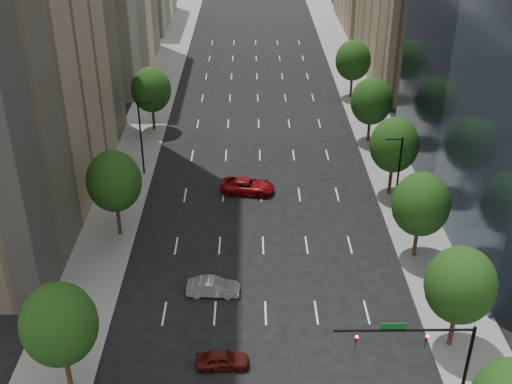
{
  "coord_description": "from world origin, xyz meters",
  "views": [
    {
      "loc": [
        -1.23,
        -1.09,
        34.03
      ],
      "look_at": [
        -0.72,
        46.09,
        8.0
      ],
      "focal_mm": 44.82,
      "sensor_mm": 36.0,
      "label": 1
    }
  ],
  "objects_px": {
    "car_maroon": "(222,360)",
    "car_red_far": "(248,186)",
    "traffic_signal": "(433,349)",
    "car_silver": "(213,287)"
  },
  "relations": [
    {
      "from": "car_maroon",
      "to": "car_red_far",
      "type": "relative_size",
      "value": 0.67
    },
    {
      "from": "traffic_signal",
      "to": "car_red_far",
      "type": "bearing_deg",
      "value": 111.5
    },
    {
      "from": "car_maroon",
      "to": "car_silver",
      "type": "distance_m",
      "value": 8.67
    },
    {
      "from": "traffic_signal",
      "to": "car_red_far",
      "type": "height_order",
      "value": "traffic_signal"
    },
    {
      "from": "traffic_signal",
      "to": "car_red_far",
      "type": "xyz_separation_m",
      "value": [
        -12.03,
        30.53,
        -4.35
      ]
    },
    {
      "from": "traffic_signal",
      "to": "car_maroon",
      "type": "xyz_separation_m",
      "value": [
        -13.85,
        3.95,
        -4.5
      ]
    },
    {
      "from": "traffic_signal",
      "to": "car_silver",
      "type": "relative_size",
      "value": 2.03
    },
    {
      "from": "traffic_signal",
      "to": "car_red_far",
      "type": "distance_m",
      "value": 33.11
    },
    {
      "from": "car_maroon",
      "to": "car_silver",
      "type": "bearing_deg",
      "value": 4.71
    },
    {
      "from": "traffic_signal",
      "to": "car_silver",
      "type": "xyz_separation_m",
      "value": [
        -14.94,
        12.55,
        -4.43
      ]
    }
  ]
}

